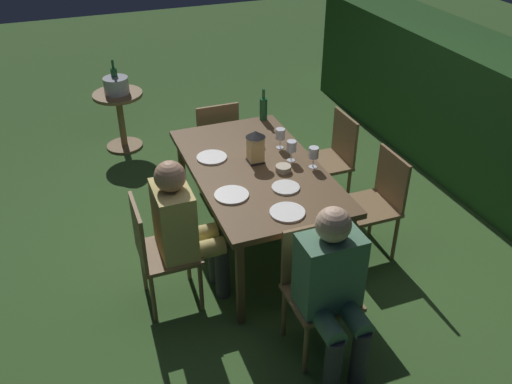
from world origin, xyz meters
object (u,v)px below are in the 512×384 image
object	(u,v)px
green_bottle_on_table	(263,108)
plate_c	(287,212)
chair_head_near	(215,138)
plate_a	(232,195)
wine_glass_a	(280,135)
lantern_centerpiece	(256,145)
chair_head_far	(317,284)
ice_bucket	(116,84)
plate_b	(286,187)
chair_side_left_b	(158,249)
dining_table	(256,173)
chair_side_right_b	(377,200)
person_in_mustard	(184,225)
wine_glass_b	(292,147)
bowl_bread	(283,168)
plate_d	(212,157)
person_in_green	(333,286)
bowl_olives	(257,144)
side_table	(120,112)
chair_side_right_a	(332,156)
wine_glass_c	(314,154)

from	to	relation	value
green_bottle_on_table	plate_c	xyz separation A→B (m)	(1.44, -0.39, -0.10)
chair_head_near	plate_a	distance (m)	1.48
wine_glass_a	lantern_centerpiece	bearing A→B (deg)	-61.39
chair_head_far	chair_head_near	distance (m)	2.20
wine_glass_a	ice_bucket	bearing A→B (deg)	-152.27
plate_b	chair_side_left_b	bearing A→B (deg)	-88.92
chair_side_left_b	plate_c	bearing A→B (deg)	71.95
dining_table	plate_a	world-z (taller)	plate_a
chair_side_right_b	person_in_mustard	world-z (taller)	person_in_mustard
chair_head_near	wine_glass_b	size ratio (longest dim) A/B	5.15
bowl_bread	chair_head_near	bearing A→B (deg)	-172.14
chair_side_right_b	green_bottle_on_table	distance (m)	1.33
chair_side_right_b	green_bottle_on_table	world-z (taller)	green_bottle_on_table
plate_c	chair_side_right_b	bearing A→B (deg)	107.12
lantern_centerpiece	plate_d	xyz separation A→B (m)	(-0.17, -0.30, -0.14)
person_in_green	chair_head_near	world-z (taller)	person_in_green
chair_head_near	plate_b	xyz separation A→B (m)	(1.46, 0.09, 0.28)
bowl_olives	side_table	xyz separation A→B (m)	(-1.88, -0.86, -0.36)
person_in_green	side_table	distance (m)	3.57
green_bottle_on_table	side_table	bearing A→B (deg)	-141.88
dining_table	person_in_mustard	xyz separation A→B (m)	(0.38, -0.68, -0.06)
person_in_green	bowl_bread	distance (m)	1.18
plate_d	side_table	xyz separation A→B (m)	(-1.94, -0.46, -0.34)
chair_side_left_b	wine_glass_b	world-z (taller)	wine_glass_b
chair_head_near	plate_b	distance (m)	1.49
plate_b	bowl_olives	distance (m)	0.67
person_in_green	plate_c	size ratio (longest dim) A/B	4.75
wine_glass_a	plate_c	size ratio (longest dim) A/B	0.70
plate_a	chair_head_far	bearing A→B (deg)	21.51
green_bottle_on_table	plate_b	size ratio (longest dim) A/B	1.43
dining_table	ice_bucket	distance (m)	2.32
person_in_mustard	wine_glass_a	xyz separation A→B (m)	(-0.61, 0.97, 0.24)
green_bottle_on_table	plate_d	world-z (taller)	green_bottle_on_table
chair_side_right_a	dining_table	bearing A→B (deg)	-66.31
plate_a	bowl_bread	xyz separation A→B (m)	(-0.19, 0.48, 0.02)
chair_side_left_b	bowl_olives	distance (m)	1.25
person_in_mustard	ice_bucket	world-z (taller)	person_in_mustard
plate_d	plate_b	bearing A→B (deg)	30.66
person_in_mustard	plate_d	size ratio (longest dim) A/B	4.78
person_in_green	side_table	bearing A→B (deg)	-168.06
wine_glass_a	person_in_mustard	bearing A→B (deg)	-57.88
wine_glass_b	bowl_olives	xyz separation A→B (m)	(-0.31, -0.17, -0.09)
chair_side_right_b	chair_head_near	size ratio (longest dim) A/B	1.00
chair_side_left_b	wine_glass_a	world-z (taller)	wine_glass_a
side_table	bowl_bread	bearing A→B (deg)	21.32
wine_glass_b	ice_bucket	bearing A→B (deg)	-154.86
wine_glass_a	wine_glass_c	world-z (taller)	same
ice_bucket	person_in_green	bearing A→B (deg)	11.93
wine_glass_b	plate_a	world-z (taller)	wine_glass_b
wine_glass_c	plate_b	size ratio (longest dim) A/B	0.83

